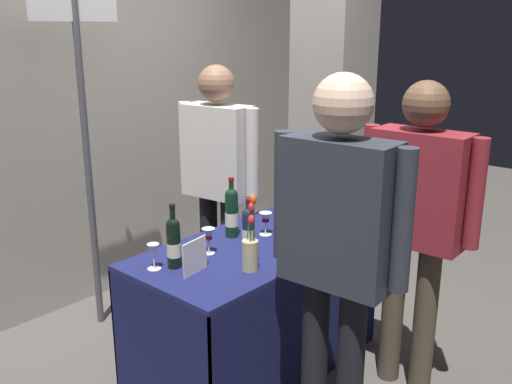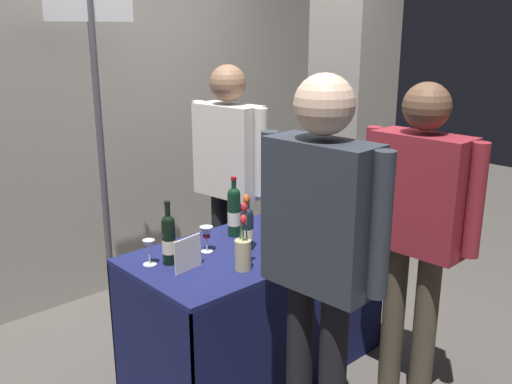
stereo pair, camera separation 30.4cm
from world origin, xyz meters
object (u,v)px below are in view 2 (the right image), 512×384
(wine_glass_mid, at_px, (268,219))
(vendor_presenter, at_px, (229,168))
(featured_wine_bottle, at_px, (169,239))
(wine_glass_near_taster, at_px, (206,234))
(wine_glass_near_vendor, at_px, (149,247))
(booth_signpost, at_px, (99,124))
(display_bottle_0, at_px, (293,220))
(tasting_table, at_px, (256,284))
(taster_foreground_right, at_px, (320,242))
(flower_vase, at_px, (243,248))
(concrete_pillar, at_px, (352,99))

(wine_glass_mid, bearing_deg, vendor_presenter, 71.60)
(featured_wine_bottle, xyz_separation_m, wine_glass_near_taster, (0.24, -0.00, -0.03))
(wine_glass_near_vendor, xyz_separation_m, booth_signpost, (0.28, 0.99, 0.47))
(wine_glass_mid, distance_m, wine_glass_near_taster, 0.42)
(display_bottle_0, bearing_deg, tasting_table, 138.07)
(wine_glass_mid, relative_size, taster_foreground_right, 0.08)
(tasting_table, xyz_separation_m, vendor_presenter, (0.34, 0.63, 0.50))
(vendor_presenter, distance_m, taster_foreground_right, 1.51)
(flower_vase, bearing_deg, taster_foreground_right, -94.15)
(wine_glass_mid, bearing_deg, flower_vase, -147.96)
(flower_vase, bearing_deg, display_bottle_0, 9.70)
(tasting_table, xyz_separation_m, wine_glass_near_taster, (-0.27, 0.10, 0.34))
(tasting_table, bearing_deg, vendor_presenter, 61.85)
(wine_glass_near_taster, height_order, vendor_presenter, vendor_presenter)
(concrete_pillar, height_order, vendor_presenter, concrete_pillar)
(wine_glass_near_vendor, height_order, wine_glass_near_taster, wine_glass_near_taster)
(flower_vase, relative_size, booth_signpost, 0.18)
(wine_glass_near_taster, xyz_separation_m, vendor_presenter, (0.60, 0.53, 0.16))
(tasting_table, height_order, featured_wine_bottle, featured_wine_bottle)
(wine_glass_near_taster, height_order, flower_vase, flower_vase)
(wine_glass_near_vendor, xyz_separation_m, vendor_presenter, (0.92, 0.48, 0.17))
(wine_glass_near_vendor, xyz_separation_m, wine_glass_near_taster, (0.32, -0.06, 0.01))
(wine_glass_near_vendor, bearing_deg, booth_signpost, 74.03)
(concrete_pillar, relative_size, tasting_table, 1.98)
(featured_wine_bottle, xyz_separation_m, booth_signpost, (0.20, 1.04, 0.43))
(tasting_table, relative_size, wine_glass_mid, 10.69)
(tasting_table, distance_m, featured_wine_bottle, 0.64)
(featured_wine_bottle, distance_m, wine_glass_near_taster, 0.24)
(wine_glass_mid, distance_m, booth_signpost, 1.26)
(wine_glass_near_vendor, distance_m, taster_foreground_right, 0.95)
(featured_wine_bottle, relative_size, booth_signpost, 0.15)
(flower_vase, relative_size, taster_foreground_right, 0.22)
(featured_wine_bottle, height_order, taster_foreground_right, taster_foreground_right)
(flower_vase, distance_m, booth_signpost, 1.42)
(wine_glass_near_vendor, height_order, vendor_presenter, vendor_presenter)
(wine_glass_near_taster, bearing_deg, taster_foreground_right, -93.27)
(featured_wine_bottle, height_order, wine_glass_near_vendor, featured_wine_bottle)
(tasting_table, distance_m, vendor_presenter, 0.88)
(tasting_table, height_order, wine_glass_mid, wine_glass_mid)
(wine_glass_mid, distance_m, flower_vase, 0.50)
(concrete_pillar, relative_size, wine_glass_mid, 21.14)
(display_bottle_0, bearing_deg, wine_glass_near_vendor, 158.40)
(wine_glass_mid, height_order, taster_foreground_right, taster_foreground_right)
(concrete_pillar, distance_m, vendor_presenter, 1.13)
(display_bottle_0, relative_size, wine_glass_mid, 2.54)
(concrete_pillar, relative_size, vendor_presenter, 1.66)
(flower_vase, height_order, booth_signpost, booth_signpost)
(display_bottle_0, distance_m, wine_glass_mid, 0.20)
(wine_glass_mid, xyz_separation_m, wine_glass_near_taster, (-0.41, 0.04, 0.00))
(taster_foreground_right, bearing_deg, wine_glass_near_taster, -6.86)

